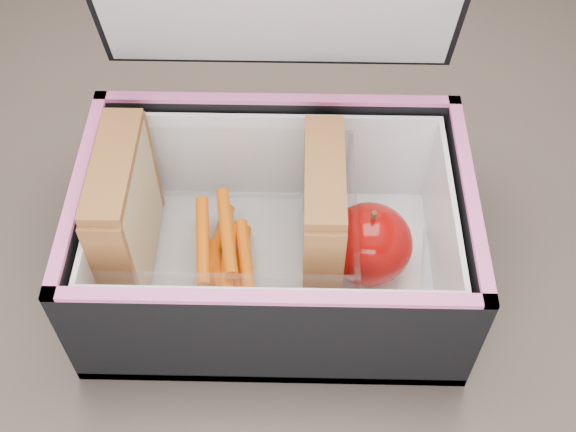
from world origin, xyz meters
name	(u,v)px	position (x,y,z in m)	size (l,w,h in m)	color
kitchen_table	(277,350)	(0.00, 0.00, 0.66)	(1.20, 0.80, 0.75)	brown
lunch_bag	(274,225)	(0.00, 0.02, 0.81)	(0.28, 0.23, 0.28)	black
plastic_tub	(226,230)	(-0.04, 0.02, 0.80)	(0.19, 0.14, 0.08)	white
sandwich_left	(126,212)	(-0.11, 0.02, 0.82)	(0.03, 0.10, 0.11)	tan
sandwich_right	(322,217)	(0.03, 0.02, 0.82)	(0.03, 0.10, 0.11)	tan
carrot_sticks	(225,258)	(-0.04, 0.01, 0.78)	(0.05, 0.12, 0.03)	orange
paper_napkin	(370,262)	(0.07, 0.02, 0.77)	(0.08, 0.08, 0.01)	white
red_apple	(369,244)	(0.07, 0.01, 0.80)	(0.07, 0.07, 0.07)	maroon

